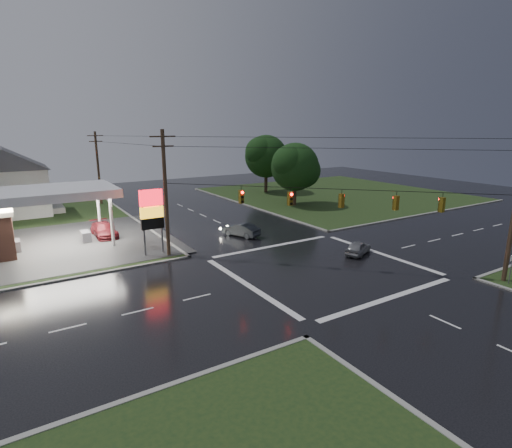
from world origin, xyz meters
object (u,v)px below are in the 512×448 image
car_north (241,230)px  tree_ne_near (296,167)px  house_near (7,182)px  car_pump (104,230)px  utility_pole_nw (166,192)px  tree_ne_far (267,156)px  pylon_sign (152,211)px  utility_pole_n (98,167)px  car_crossing (358,248)px

car_north → tree_ne_near: bearing=-169.2°
house_near → car_pump: size_ratio=2.19×
utility_pole_nw → house_near: utility_pole_nw is taller
house_near → tree_ne_far: size_ratio=1.13×
pylon_sign → car_north: 10.33m
pylon_sign → car_north: bearing=7.3°
tree_ne_near → car_north: (-14.94, -10.24, -4.88)m
pylon_sign → utility_pole_n: utility_pole_n is taller
car_crossing → tree_ne_near: bearing=-47.8°
tree_ne_near → car_pump: tree_ne_near is taller
house_near → car_crossing: bearing=-53.4°
tree_ne_near → car_north: size_ratio=2.17×
pylon_sign → car_crossing: size_ratio=1.68×
tree_ne_far → car_north: size_ratio=2.36×
car_pump → car_crossing: bearing=-46.4°
car_north → car_crossing: size_ratio=1.16×
pylon_sign → house_near: 27.56m
tree_ne_far → car_crossing: (-12.04, -33.08, -5.57)m
car_crossing → tree_ne_far: bearing=-44.7°
pylon_sign → tree_ne_far: tree_ne_far is taller
pylon_sign → car_pump: bearing=106.1°
car_north → car_crossing: car_north is taller
tree_ne_far → car_crossing: bearing=-110.0°
tree_ne_near → car_crossing: (-9.03, -21.08, -4.95)m
tree_ne_far → car_north: bearing=-128.9°
car_pump → house_near: bearing=114.2°
tree_ne_far → car_pump: bearing=-153.8°
utility_pole_nw → car_north: size_ratio=2.65×
car_north → car_pump: 14.28m
utility_pole_n → tree_ne_far: 26.96m
tree_ne_far → car_crossing: 35.64m
utility_pole_nw → tree_ne_far: (26.65, 24.49, 0.46)m
utility_pole_n → car_north: utility_pole_n is taller
car_pump → utility_pole_nw: bearing=-71.3°
utility_pole_n → car_north: size_ratio=2.53×
tree_ne_far → car_crossing: size_ratio=2.74×
house_near → car_north: house_near is taller
utility_pole_nw → house_near: size_ratio=1.00×
car_pump → utility_pole_n: bearing=78.3°
car_crossing → utility_pole_nw: bearing=34.9°
car_crossing → car_pump: size_ratio=0.71×
pylon_sign → car_crossing: 18.64m
utility_pole_nw → house_near: bearing=113.4°
car_north → tree_ne_far: bearing=-152.5°
pylon_sign → car_pump: pylon_sign is taller
utility_pole_n → car_crossing: size_ratio=2.94×
pylon_sign → car_pump: (-2.50, 8.68, -3.28)m
utility_pole_n → car_crossing: bearing=-68.5°
tree_ne_far → car_pump: tree_ne_far is taller
tree_ne_near → utility_pole_n: bearing=145.9°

